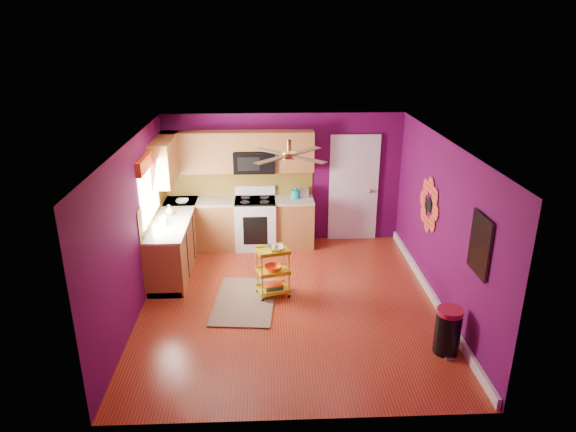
{
  "coord_description": "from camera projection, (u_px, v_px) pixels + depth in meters",
  "views": [
    {
      "loc": [
        -0.33,
        -6.93,
        4.05
      ],
      "look_at": [
        -0.01,
        0.4,
        1.28
      ],
      "focal_mm": 32.0,
      "sensor_mm": 36.0,
      "label": 1
    }
  ],
  "objects": [
    {
      "name": "shag_rug",
      "position": [
        245.0,
        301.0,
        7.94
      ],
      "size": [
        1.04,
        1.55,
        0.02
      ],
      "primitive_type": "cube",
      "rotation": [
        0.0,
        0.0,
        -0.09
      ],
      "color": "black",
      "rests_on": "ground"
    },
    {
      "name": "upper_cabinetry",
      "position": [
        216.0,
        155.0,
        9.26
      ],
      "size": [
        2.8,
        2.3,
        1.26
      ],
      "color": "brown",
      "rests_on": "ground"
    },
    {
      "name": "soap_bottle_a",
      "position": [
        164.0,
        220.0,
        8.35
      ],
      "size": [
        0.08,
        0.09,
        0.19
      ],
      "primitive_type": "imported",
      "color": "#EA3F72",
      "rests_on": "lower_cabinets"
    },
    {
      "name": "toaster",
      "position": [
        303.0,
        192.0,
        9.74
      ],
      "size": [
        0.22,
        0.15,
        0.18
      ],
      "primitive_type": "cube",
      "color": "beige",
      "rests_on": "lower_cabinets"
    },
    {
      "name": "ceiling_fan",
      "position": [
        289.0,
        155.0,
        7.3
      ],
      "size": [
        1.01,
        1.01,
        0.26
      ],
      "color": "#BF8C3F",
      "rests_on": "ground"
    },
    {
      "name": "counter_dish",
      "position": [
        182.0,
        201.0,
        9.44
      ],
      "size": [
        0.23,
        0.23,
        0.06
      ],
      "primitive_type": "imported",
      "color": "white",
      "rests_on": "lower_cabinets"
    },
    {
      "name": "left_window",
      "position": [
        148.0,
        177.0,
        8.2
      ],
      "size": [
        0.08,
        1.35,
        1.08
      ],
      "color": "white",
      "rests_on": "ground"
    },
    {
      "name": "panel_door",
      "position": [
        353.0,
        189.0,
        9.92
      ],
      "size": [
        0.95,
        0.11,
        2.15
      ],
      "color": "white",
      "rests_on": "ground"
    },
    {
      "name": "soap_bottle_b",
      "position": [
        169.0,
        210.0,
        8.81
      ],
      "size": [
        0.14,
        0.14,
        0.18
      ],
      "primitive_type": "imported",
      "color": "white",
      "rests_on": "lower_cabinets"
    },
    {
      "name": "electric_range",
      "position": [
        256.0,
        223.0,
        9.76
      ],
      "size": [
        0.76,
        0.66,
        1.13
      ],
      "color": "white",
      "rests_on": "ground"
    },
    {
      "name": "teal_kettle",
      "position": [
        296.0,
        194.0,
        9.67
      ],
      "size": [
        0.18,
        0.18,
        0.21
      ],
      "color": "teal",
      "rests_on": "lower_cabinets"
    },
    {
      "name": "room_envelope",
      "position": [
        292.0,
        203.0,
        7.35
      ],
      "size": [
        4.54,
        5.04,
        2.52
      ],
      "color": "#540947",
      "rests_on": "ground"
    },
    {
      "name": "counter_cup",
      "position": [
        163.0,
        219.0,
        8.5
      ],
      "size": [
        0.13,
        0.13,
        0.11
      ],
      "primitive_type": "imported",
      "color": "white",
      "rests_on": "lower_cabinets"
    },
    {
      "name": "right_wall_art",
      "position": [
        450.0,
        221.0,
        7.19
      ],
      "size": [
        0.04,
        2.74,
        1.04
      ],
      "color": "black",
      "rests_on": "ground"
    },
    {
      "name": "rolling_cart",
      "position": [
        273.0,
        270.0,
        7.97
      ],
      "size": [
        0.56,
        0.47,
        0.88
      ],
      "color": "yellow",
      "rests_on": "ground"
    },
    {
      "name": "trash_can",
      "position": [
        448.0,
        331.0,
        6.63
      ],
      "size": [
        0.36,
        0.38,
        0.63
      ],
      "color": "black",
      "rests_on": "ground"
    },
    {
      "name": "lower_cabinets",
      "position": [
        212.0,
        233.0,
        9.41
      ],
      "size": [
        2.81,
        2.31,
        0.94
      ],
      "color": "brown",
      "rests_on": "ground"
    },
    {
      "name": "ground",
      "position": [
        290.0,
        302.0,
        7.92
      ],
      "size": [
        5.0,
        5.0,
        0.0
      ],
      "primitive_type": "plane",
      "color": "maroon",
      "rests_on": "ground"
    }
  ]
}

